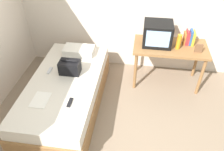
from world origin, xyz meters
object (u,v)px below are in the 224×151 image
object	(u,v)px
picture_frame	(199,48)
remote_silver	(50,70)
water_bottle	(179,42)
book_row	(189,38)
remote_dark	(70,102)
desk	(170,51)
tv	(158,34)
bed	(66,93)
magazine	(40,100)
pillow	(79,50)
handbag	(70,67)

from	to	relation	value
picture_frame	remote_silver	distance (m)	2.27
water_bottle	book_row	bearing A→B (deg)	44.30
remote_dark	book_row	bearing A→B (deg)	40.42
desk	remote_dark	world-z (taller)	desk
tv	remote_dark	world-z (taller)	tv
remote_silver	picture_frame	bearing A→B (deg)	12.91
water_bottle	book_row	size ratio (longest dim) A/B	0.99
bed	desk	world-z (taller)	desk
water_bottle	picture_frame	size ratio (longest dim) A/B	1.72
picture_frame	remote_dark	distance (m)	2.05
picture_frame	magazine	xyz separation A→B (m)	(-2.10, -1.11, -0.29)
bed	remote_dark	bearing A→B (deg)	-63.24
book_row	desk	bearing A→B (deg)	-158.59
pillow	handbag	bearing A→B (deg)	-88.94
bed	picture_frame	world-z (taller)	picture_frame
bed	picture_frame	size ratio (longest dim) A/B	14.35
book_row	picture_frame	world-z (taller)	book_row
remote_silver	water_bottle	bearing A→B (deg)	16.60
desk	pillow	distance (m)	1.50
water_bottle	remote_dark	size ratio (longest dim) A/B	1.53
tv	remote_dark	distance (m)	1.71
tv	magazine	distance (m)	1.99
desk	pillow	world-z (taller)	desk
remote_dark	tv	bearing A→B (deg)	49.66
water_bottle	pillow	distance (m)	1.61
magazine	tv	bearing A→B (deg)	40.76
magazine	remote_silver	size ratio (longest dim) A/B	2.01
tv	picture_frame	bearing A→B (deg)	-14.33
pillow	remote_dark	xyz separation A→B (m)	(0.18, -1.15, -0.04)
book_row	handbag	bearing A→B (deg)	-157.42
water_bottle	book_row	world-z (taller)	book_row
tv	book_row	distance (m)	0.52
bed	desk	distance (m)	1.77
bed	water_bottle	world-z (taller)	water_bottle
desk	magazine	xyz separation A→B (m)	(-1.70, -1.24, -0.12)
bed	book_row	size ratio (longest dim) A/B	8.27
desk	magazine	world-z (taller)	desk
pillow	remote_silver	bearing A→B (deg)	-119.72
water_bottle	picture_frame	bearing A→B (deg)	-11.87
desk	remote_silver	bearing A→B (deg)	-160.65
picture_frame	magazine	distance (m)	2.39
book_row	picture_frame	distance (m)	0.27
book_row	magazine	size ratio (longest dim) A/B	0.83
picture_frame	remote_dark	size ratio (longest dim) A/B	0.89
book_row	magazine	xyz separation A→B (m)	(-1.98, -1.35, -0.33)
handbag	remote_dark	bearing A→B (deg)	-74.26
magazine	remote_dark	world-z (taller)	remote_dark
water_bottle	pillow	world-z (taller)	water_bottle
water_bottle	magazine	size ratio (longest dim) A/B	0.82
magazine	pillow	bearing A→B (deg)	79.56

